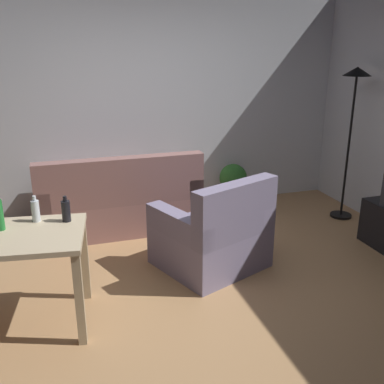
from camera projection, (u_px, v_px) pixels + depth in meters
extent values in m
cube|color=tan|center=(198.00, 292.00, 3.93)|extent=(5.20, 4.40, 0.02)
cube|color=silver|center=(143.00, 104.00, 5.48)|extent=(5.20, 0.10, 2.70)
cube|color=#996B66|center=(119.00, 210.00, 5.23)|extent=(1.80, 0.84, 0.40)
cube|color=#8C625D|center=(122.00, 181.00, 4.77)|extent=(1.80, 0.16, 0.52)
cube|color=#926661|center=(186.00, 179.00, 5.36)|extent=(0.16, 0.84, 0.22)
cube|color=#926661|center=(43.00, 192.00, 4.90)|extent=(0.16, 0.84, 0.22)
cylinder|color=black|center=(341.00, 215.00, 5.58)|extent=(0.26, 0.26, 0.03)
cylinder|color=black|center=(348.00, 148.00, 5.31)|extent=(0.03, 0.03, 1.68)
cone|color=black|center=(357.00, 71.00, 5.02)|extent=(0.32, 0.32, 0.10)
cube|color=tan|center=(79.00, 300.00, 3.14)|extent=(0.07, 0.07, 0.72)
cube|color=tan|center=(85.00, 259.00, 3.72)|extent=(0.07, 0.07, 0.72)
cylinder|color=brown|center=(233.00, 198.00, 5.91)|extent=(0.24, 0.24, 0.22)
sphere|color=#2D6B28|center=(233.00, 178.00, 5.82)|extent=(0.36, 0.36, 0.36)
cube|color=gray|center=(210.00, 245.00, 4.34)|extent=(1.15, 1.12, 0.40)
cube|color=slate|center=(236.00, 211.00, 3.94)|extent=(0.89, 0.48, 0.52)
cube|color=gray|center=(238.00, 207.00, 4.46)|extent=(0.46, 0.84, 0.22)
cube|color=gray|center=(179.00, 226.00, 4.02)|extent=(0.46, 0.84, 0.22)
cylinder|color=silver|center=(36.00, 211.00, 3.44)|extent=(0.06, 0.06, 0.17)
cylinder|color=silver|center=(34.00, 198.00, 3.41)|extent=(0.03, 0.03, 0.04)
cylinder|color=black|center=(66.00, 211.00, 3.44)|extent=(0.07, 0.07, 0.17)
cylinder|color=black|center=(65.00, 199.00, 3.41)|extent=(0.03, 0.03, 0.04)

